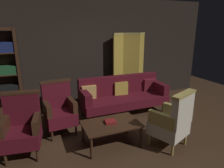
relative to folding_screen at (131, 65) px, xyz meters
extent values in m
plane|color=#3D2819|center=(-1.21, -2.33, -0.99)|extent=(10.00, 10.00, 0.00)
cube|color=black|center=(-1.21, 0.12, 0.41)|extent=(7.20, 0.10, 2.80)
cube|color=#B29338|center=(-0.42, -0.06, -0.04)|extent=(0.41, 0.27, 1.90)
cube|color=tan|center=(-0.42, -0.06, 0.88)|extent=(0.41, 0.27, 0.06)
cube|color=#B29338|center=(0.00, 0.00, -0.04)|extent=(0.45, 0.16, 1.90)
cube|color=tan|center=(0.00, 0.00, 0.88)|extent=(0.45, 0.16, 0.06)
cube|color=#B29338|center=(0.42, 0.06, -0.04)|extent=(0.41, 0.27, 1.90)
cube|color=tan|center=(0.42, 0.06, 0.88)|extent=(0.41, 0.27, 0.06)
cube|color=#382114|center=(-2.94, -0.15, 0.04)|extent=(0.06, 0.32, 2.05)
cube|color=#382114|center=(-3.36, 0.00, 0.04)|extent=(0.90, 0.02, 2.05)
cube|color=#382114|center=(-3.36, -0.15, -0.93)|extent=(0.86, 0.30, 0.02)
cube|color=#382114|center=(-3.36, -0.15, -0.44)|extent=(0.86, 0.30, 0.02)
cube|color=black|center=(-3.36, -0.17, -0.31)|extent=(0.78, 0.22, 0.23)
cylinder|color=#382114|center=(-1.61, -1.28, -0.88)|extent=(0.07, 0.07, 0.22)
cylinder|color=#382114|center=(0.29, -1.28, -0.88)|extent=(0.07, 0.07, 0.22)
cylinder|color=#382114|center=(-1.61, -0.68, -0.88)|extent=(0.07, 0.07, 0.22)
cylinder|color=#382114|center=(0.29, -0.68, -0.88)|extent=(0.07, 0.07, 0.22)
cube|color=#4C0F19|center=(-0.66, -0.98, -0.67)|extent=(2.10, 0.76, 0.20)
cube|color=#4C0F19|center=(-0.66, -0.67, -0.34)|extent=(2.10, 0.18, 0.46)
cube|color=#4C0F19|center=(-1.64, -0.98, -0.44)|extent=(0.16, 0.68, 0.26)
cube|color=#4C0F19|center=(0.32, -0.98, -0.44)|extent=(0.16, 0.68, 0.26)
cube|color=tan|center=(-1.49, -0.78, -0.42)|extent=(0.34, 0.13, 0.35)
cube|color=#B79338|center=(-0.66, -0.78, -0.42)|extent=(0.35, 0.15, 0.34)
cube|color=maroon|center=(0.17, -0.78, -0.42)|extent=(0.35, 0.16, 0.35)
cylinder|color=#382114|center=(-1.93, -2.41, -0.79)|extent=(0.04, 0.04, 0.39)
cylinder|color=#382114|center=(-1.03, -2.41, -0.79)|extent=(0.04, 0.04, 0.39)
cylinder|color=#382114|center=(-1.93, -1.87, -0.79)|extent=(0.04, 0.04, 0.39)
cylinder|color=#382114|center=(-1.03, -1.87, -0.79)|extent=(0.04, 0.04, 0.39)
cube|color=#382114|center=(-1.48, -2.14, -0.58)|extent=(1.00, 0.64, 0.03)
cylinder|color=tan|center=(-0.42, -2.22, -0.88)|extent=(0.04, 0.04, 0.22)
cylinder|color=tan|center=(-0.84, -2.40, -0.88)|extent=(0.04, 0.04, 0.22)
cylinder|color=tan|center=(-0.24, -2.65, -0.88)|extent=(0.04, 0.04, 0.22)
cylinder|color=tan|center=(-0.67, -2.83, -0.88)|extent=(0.04, 0.04, 0.22)
cube|color=beige|center=(-0.54, -2.52, -0.65)|extent=(0.73, 0.73, 0.24)
cube|color=beige|center=(-0.45, -2.74, -0.26)|extent=(0.56, 0.33, 0.54)
cube|color=tan|center=(-0.45, -2.74, 0.03)|extent=(0.60, 0.35, 0.04)
cube|color=tan|center=(-0.32, -2.43, -0.42)|extent=(0.27, 0.50, 0.22)
cube|color=tan|center=(-0.76, -2.62, -0.42)|extent=(0.27, 0.50, 0.22)
cylinder|color=#382114|center=(-2.45, -1.62, -0.88)|extent=(0.04, 0.04, 0.22)
cylinder|color=#382114|center=(-1.99, -1.58, -0.88)|extent=(0.04, 0.04, 0.22)
cylinder|color=#382114|center=(-2.50, -1.17, -0.88)|extent=(0.04, 0.04, 0.22)
cylinder|color=#382114|center=(-2.04, -1.12, -0.88)|extent=(0.04, 0.04, 0.22)
cube|color=#4C0F19|center=(-2.24, -1.37, -0.65)|extent=(0.61, 0.61, 0.24)
cube|color=#4C0F19|center=(-2.27, -1.14, -0.26)|extent=(0.57, 0.18, 0.54)
cube|color=#382114|center=(-2.27, -1.14, 0.03)|extent=(0.61, 0.19, 0.04)
cube|color=#382114|center=(-2.48, -1.39, -0.42)|extent=(0.14, 0.51, 0.22)
cube|color=#382114|center=(-2.01, -1.35, -0.42)|extent=(0.14, 0.51, 0.22)
cylinder|color=#382114|center=(-3.19, -2.07, -0.88)|extent=(0.04, 0.04, 0.22)
cylinder|color=#382114|center=(-2.73, -2.14, -0.88)|extent=(0.04, 0.04, 0.22)
cylinder|color=#382114|center=(-3.12, -1.62, -0.88)|extent=(0.04, 0.04, 0.22)
cylinder|color=#382114|center=(-2.66, -1.69, -0.88)|extent=(0.04, 0.04, 0.22)
cube|color=#4C0F19|center=(-2.93, -1.88, -0.65)|extent=(0.64, 0.64, 0.24)
cube|color=#4C0F19|center=(-2.89, -1.65, -0.26)|extent=(0.57, 0.20, 0.54)
cube|color=#382114|center=(-2.89, -1.65, 0.03)|extent=(0.61, 0.22, 0.04)
cube|color=#382114|center=(-3.16, -1.84, -0.42)|extent=(0.16, 0.51, 0.22)
cube|color=#382114|center=(-2.69, -1.91, -0.42)|extent=(0.16, 0.51, 0.22)
cylinder|color=brown|center=(-2.14, -0.46, -0.85)|extent=(0.28, 0.28, 0.28)
ellipsoid|color=#193D19|center=(-2.14, -0.46, -0.46)|extent=(0.53, 0.53, 0.61)
cube|color=maroon|center=(-1.48, -2.11, -0.54)|extent=(0.21, 0.19, 0.04)
camera|label=1|loc=(-2.68, -5.11, 1.07)|focal=32.19mm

